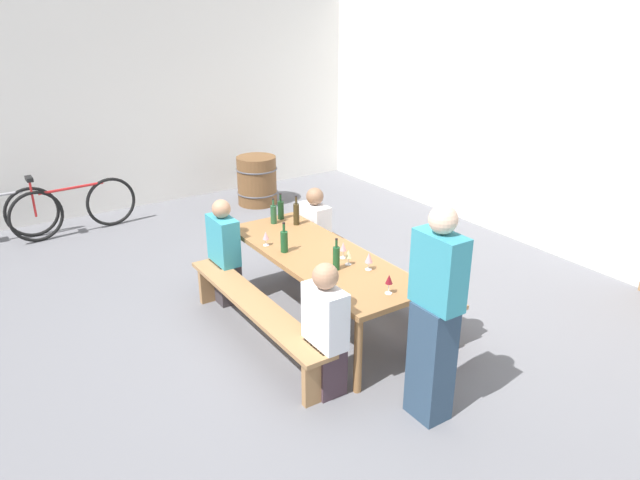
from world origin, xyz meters
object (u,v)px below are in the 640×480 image
Objects in this scene: wine_glass_0 at (369,258)px; seated_guest_near_0 at (224,254)px; wine_glass_1 at (343,247)px; wine_glass_4 at (348,255)px; wine_bottle_2 at (281,209)px; wine_bottle_1 at (296,214)px; wine_barrel at (257,180)px; wine_bottle_0 at (274,214)px; wine_glass_3 at (389,280)px; bench_near at (255,310)px; parked_bicycle_0 at (74,208)px; seated_guest_near_1 at (325,332)px; wine_bottle_3 at (336,258)px; standing_host at (435,320)px; seated_guest_far_1 at (433,296)px; tasting_table at (320,261)px; bench_far at (377,273)px; seated_guest_far_0 at (315,235)px; wine_bottle_4 at (284,241)px; wine_glass_2 at (266,236)px.

wine_glass_0 is 1.70m from seated_guest_near_0.
wine_glass_1 is 0.16m from wine_glass_4.
wine_bottle_1 is at bearing 11.71° from wine_bottle_2.
wine_bottle_1 is 0.43× the size of wine_barrel.
seated_guest_near_0 is (0.03, -0.62, -0.32)m from wine_bottle_0.
bench_near is at bearing -142.94° from wine_glass_3.
parked_bicycle_0 is at bearing -163.07° from wine_glass_3.
wine_bottle_1 is 0.29× the size of seated_guest_near_0.
seated_guest_near_1 reaches higher than parked_bicycle_0.
standing_host reaches higher than wine_bottle_3.
wine_glass_3 is 0.15× the size of seated_guest_far_1.
bench_far is (0.00, 0.72, -0.32)m from tasting_table.
wine_bottle_3 is at bearing -81.16° from wine_glass_4.
wine_glass_3 is (1.81, -0.21, -0.00)m from wine_bottle_1.
wine_glass_1 reaches higher than wine_barrel.
seated_guest_near_0 is (-0.96, -0.57, -0.14)m from tasting_table.
seated_guest_near_0 reaches higher than bench_far.
wine_glass_3 is 2.07m from seated_guest_far_0.
wine_glass_0 is 1.14m from standing_host.
wine_bottle_0 reaches higher than wine_glass_4.
seated_guest_far_1 is at bearing -59.49° from seated_guest_near_0.
seated_guest_near_1 is 1.52× the size of wine_barrel.
tasting_table is at bearing 169.95° from wine_bottle_3.
wine_glass_0 is 4.37m from wine_barrel.
bench_near is 0.73m from wine_bottle_4.
parked_bicycle_0 reaches higher than wine_glass_4.
wine_glass_2 is at bearing -26.08° from wine_barrel.
seated_guest_far_1 reaches higher than bench_far.
wine_bottle_4 is 0.68m from wine_glass_4.
wine_glass_0 is at bearing 25.15° from wine_glass_4.
seated_guest_near_0 is 2.67m from standing_host.
seated_guest_far_0 reaches higher than wine_glass_1.
wine_glass_2 is 3.65m from parked_bicycle_0.
seated_guest_near_1 is (1.42, -0.25, -0.30)m from wine_glass_2.
wine_barrel is at bearing 161.39° from tasting_table.
wine_glass_4 is at bearing 42.29° from seated_guest_near_1.
wine_glass_2 is 1.02× the size of wine_glass_4.
seated_guest_near_1 reaches higher than wine_bottle_1.
standing_host is 5.75m from parked_bicycle_0.
wine_bottle_0 is 0.96× the size of wine_bottle_2.
wine_bottle_0 is at bearing 142.14° from bench_near.
seated_guest_far_1 reaches higher than bench_near.
wine_glass_0 is at bearing 6.94° from wine_glass_1.
wine_glass_1 is 0.21× the size of wine_barrel.
seated_guest_near_0 is at bearing 10.76° from standing_host.
wine_glass_4 reaches higher than bench_near.
wine_bottle_4 is (0.57, -0.49, -0.01)m from wine_bottle_1.
wine_barrel is at bearing 156.12° from wine_bottle_0.
bench_near is 4.17m from wine_barrel.
tasting_table is 1.39× the size of parked_bicycle_0.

